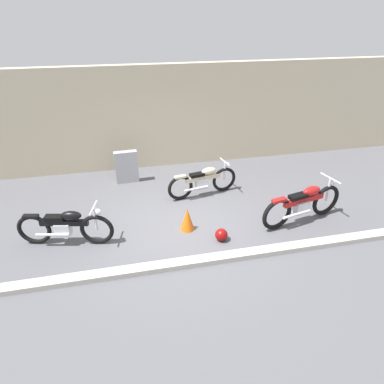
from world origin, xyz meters
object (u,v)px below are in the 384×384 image
helmet (221,235)px  traffic_cone (187,219)px  motorcycle_cream (203,181)px  motorcycle_red (304,203)px  motorcycle_black (66,226)px  stone_marker (127,167)px

helmet → traffic_cone: 0.86m
motorcycle_cream → motorcycle_red: 2.61m
motorcycle_red → motorcycle_black: size_ratio=1.09×
motorcycle_red → motorcycle_cream: bearing=126.1°
stone_marker → motorcycle_cream: size_ratio=0.48×
motorcycle_black → traffic_cone: bearing=11.5°
motorcycle_cream → motorcycle_red: bearing=-51.2°
traffic_cone → motorcycle_red: (2.70, -0.24, 0.21)m
stone_marker → helmet: (1.86, -3.25, -0.33)m
helmet → motorcycle_red: size_ratio=0.13×
traffic_cone → helmet: bearing=-40.8°
helmet → motorcycle_black: bearing=169.7°
traffic_cone → motorcycle_cream: 1.65m
helmet → motorcycle_red: bearing=8.5°
motorcycle_cream → helmet: bearing=-102.9°
helmet → motorcycle_cream: (0.10, 2.02, 0.29)m
traffic_cone → stone_marker: bearing=114.4°
traffic_cone → motorcycle_cream: (0.74, 1.47, 0.15)m
helmet → traffic_cone: bearing=139.2°
motorcycle_cream → motorcycle_black: (-3.33, -1.43, 0.02)m
stone_marker → traffic_cone: bearing=-65.6°
traffic_cone → motorcycle_black: (-2.59, 0.04, 0.17)m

